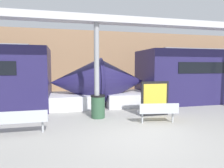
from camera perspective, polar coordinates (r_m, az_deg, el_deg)
ground_plane at (r=6.34m, az=7.32°, el=-15.02°), size 60.00×60.00×0.00m
station_wall at (r=16.24m, az=-6.16°, el=6.24°), size 56.00×0.20×5.00m
bench_near at (r=7.84m, az=13.09°, el=-7.51°), size 1.54×0.67×0.79m
bench_far at (r=7.05m, az=-25.36°, el=-9.27°), size 1.84×0.45×0.79m
trash_bin at (r=8.49m, az=-4.03°, el=-6.38°), size 0.61×0.61×0.97m
poster_board at (r=8.95m, az=12.14°, el=-4.05°), size 1.27×0.07×1.52m
support_column_near at (r=8.25m, az=-4.40°, el=3.60°), size 0.21×0.21×3.92m
canopy_beam at (r=8.46m, az=-4.50°, el=17.97°), size 28.00×0.60×0.28m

